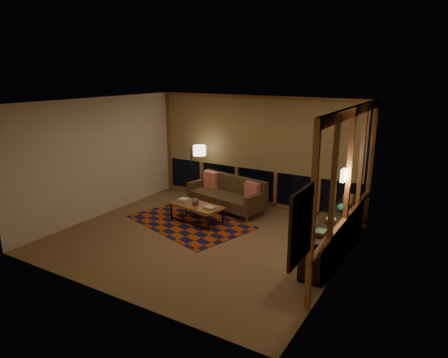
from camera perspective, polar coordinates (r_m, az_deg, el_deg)
The scene contains 21 objects.
floor at distance 8.19m, azimuth -3.20°, elevation -8.29°, with size 5.50×5.00×0.01m, color olive.
ceiling at distance 7.53m, azimuth -3.51°, elevation 10.90°, with size 5.50×5.00×0.01m, color white.
walls at distance 7.75m, azimuth -3.35°, elevation 0.90°, with size 5.51×5.01×2.70m.
window_wall_back at distance 9.80m, azimuth 4.65°, elevation 3.92°, with size 5.30×0.16×2.60m, color #975C24, non-canonical shape.
window_wall_right at distance 7.24m, azimuth 17.34°, elevation -0.83°, with size 0.16×3.70×2.60m, color #975C24, non-canonical shape.
wall_art at distance 4.96m, azimuth 10.84°, elevation -6.57°, with size 0.06×0.74×0.94m, color red, non-canonical shape.
wall_sconce at distance 7.06m, azimuth 16.70°, elevation 0.50°, with size 0.12×0.18×0.22m, color #FFE3BA, non-canonical shape.
sofa at distance 9.58m, azimuth 0.28°, elevation -2.19°, with size 1.93×0.78×0.79m, color brown, non-canonical shape.
pillow_left at distance 10.09m, azimuth -1.86°, elevation -0.08°, with size 0.41×0.14×0.41m, color red, non-canonical shape.
pillow_right at distance 9.20m, azimuth 4.03°, elevation -1.70°, with size 0.39×0.13×0.39m, color red, non-canonical shape.
area_rug at distance 8.97m, azimuth -4.84°, elevation -6.13°, with size 2.60×1.73×0.01m, color #9F390B.
coffee_table at distance 8.89m, azimuth -3.93°, elevation -4.94°, with size 1.22×0.56×0.41m, color #975C24, non-canonical shape.
book_stack_a at distance 9.06m, azimuth -5.75°, elevation -3.03°, with size 0.22×0.17×0.06m, color silver, non-canonical shape.
book_stack_b at distance 8.57m, azimuth -2.08°, elevation -4.10°, with size 0.22×0.17×0.04m, color silver, non-canonical shape.
ceramic_pot at distance 8.79m, azimuth -4.14°, elevation -3.22°, with size 0.17×0.17×0.17m, color #28282D.
floor_lamp at distance 10.41m, azimuth -4.67°, elevation 1.11°, with size 0.49×0.32×1.46m, color black, non-canonical shape.
bookshelf at distance 7.70m, azimuth 15.55°, elevation -7.66°, with size 0.40×2.76×0.69m, color black, non-canonical shape.
basket at distance 8.42m, azimuth 17.37°, elevation -2.70°, with size 0.22×0.22×0.17m, color olive.
teal_bowl at distance 7.86m, azimuth 16.45°, elevation -3.93°, with size 0.16×0.16×0.16m, color #258672.
vase at distance 7.22m, azimuth 15.03°, elevation -5.44°, with size 0.18×0.18×0.18m, color tan.
shelf_book_stack at distance 6.71m, azimuth 13.58°, elevation -7.46°, with size 0.17×0.25×0.07m, color silver, non-canonical shape.
Camera 1 is at (4.23, -6.20, 3.27)m, focal length 32.00 mm.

